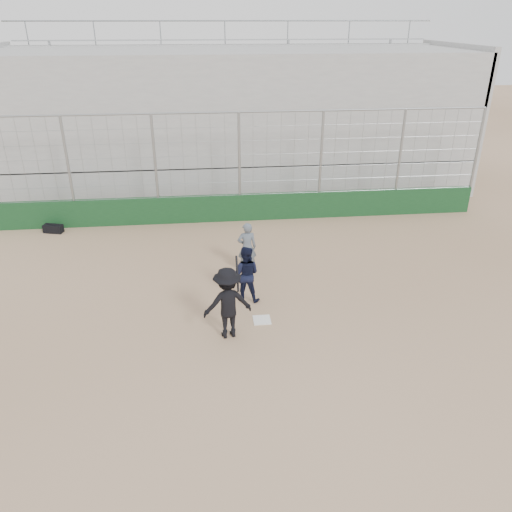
{
  "coord_description": "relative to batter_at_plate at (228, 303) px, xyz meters",
  "views": [
    {
      "loc": [
        -1.3,
        -10.65,
        6.98
      ],
      "look_at": [
        0.0,
        1.4,
        1.15
      ],
      "focal_mm": 35.0,
      "sensor_mm": 36.0,
      "label": 1
    }
  ],
  "objects": [
    {
      "name": "catcher_crouched",
      "position": [
        0.56,
        1.59,
        -0.36
      ],
      "size": [
        0.91,
        0.79,
        1.09
      ],
      "color": "black",
      "rests_on": "ground"
    },
    {
      "name": "backstop",
      "position": [
        0.88,
        7.55,
        0.06
      ],
      "size": [
        18.1,
        0.25,
        4.04
      ],
      "color": "#113619",
      "rests_on": "ground"
    },
    {
      "name": "equipment_bag",
      "position": [
        -5.86,
        7.04,
        -0.75
      ],
      "size": [
        0.73,
        0.46,
        0.33
      ],
      "color": "black",
      "rests_on": "ground"
    },
    {
      "name": "bleachers",
      "position": [
        0.88,
        12.5,
        2.02
      ],
      "size": [
        20.25,
        6.7,
        6.98
      ],
      "color": "#969696",
      "rests_on": "ground"
    },
    {
      "name": "batter_at_plate",
      "position": [
        0.0,
        0.0,
        0.0
      ],
      "size": [
        1.25,
        0.86,
        1.94
      ],
      "color": "black",
      "rests_on": "ground"
    },
    {
      "name": "ground",
      "position": [
        0.88,
        0.55,
        -0.9
      ],
      "size": [
        90.0,
        90.0,
        0.0
      ],
      "primitive_type": "plane",
      "color": "#856348",
      "rests_on": "ground"
    },
    {
      "name": "home_plate",
      "position": [
        0.88,
        0.55,
        -0.89
      ],
      "size": [
        0.44,
        0.44,
        0.02
      ],
      "primitive_type": "cube",
      "color": "white",
      "rests_on": "ground"
    },
    {
      "name": "umpire",
      "position": [
        0.76,
        3.31,
        -0.19
      ],
      "size": [
        0.6,
        0.42,
        1.41
      ],
      "primitive_type": "imported",
      "rotation": [
        0.0,
        0.0,
        3.21
      ],
      "color": "#515C67",
      "rests_on": "ground"
    }
  ]
}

